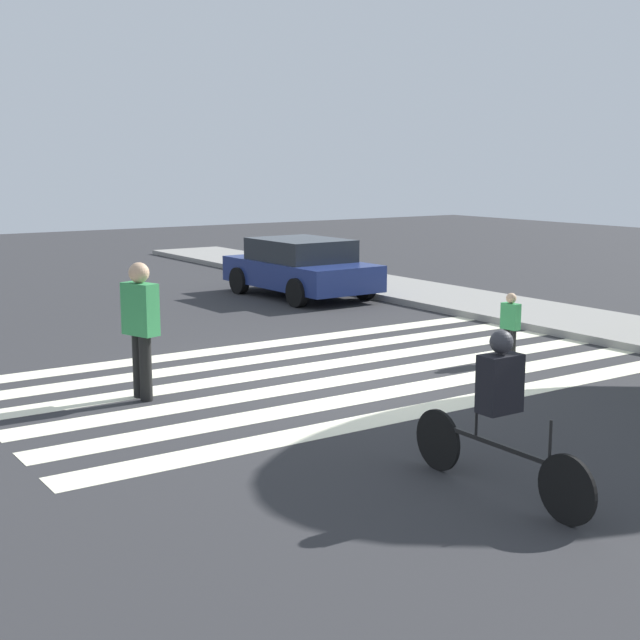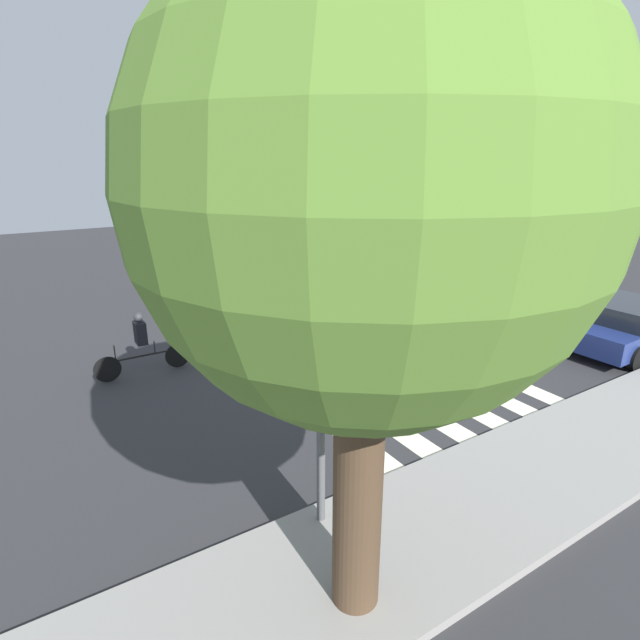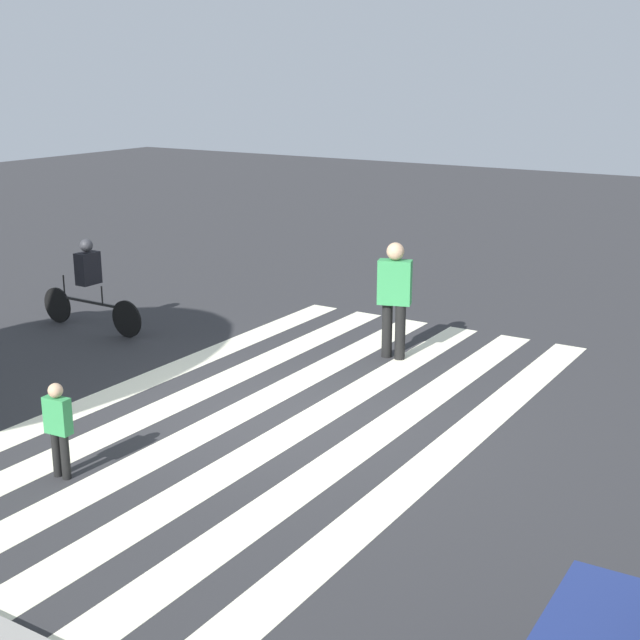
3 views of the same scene
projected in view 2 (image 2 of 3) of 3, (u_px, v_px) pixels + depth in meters
The scene contains 9 objects.
ground_plane at pixel (345, 353), 13.68m from camera, with size 60.00×60.00×0.00m, color #2D2D30.
sidewalk_curb at pixel (551, 465), 8.64m from camera, with size 36.00×2.50×0.14m.
crosswalk_stripes at pixel (345, 353), 13.68m from camera, with size 5.22×10.00×0.01m.
traffic_light at pixel (316, 332), 6.48m from camera, with size 0.60×0.50×4.27m.
street_tree at pixel (366, 194), 4.51m from camera, with size 4.39×4.39×7.08m.
pedestrian_adult_yellow_jacket at pixel (297, 292), 15.79m from camera, with size 0.55×0.38×1.83m.
pedestrian_adult_blue_shirt at pixel (382, 377), 10.76m from camera, with size 0.32×0.16×1.10m.
cyclist_near_curb at pixel (141, 341), 12.13m from camera, with size 2.32×0.40×1.59m.
car_parked_dark_suv at pixel (625, 325), 13.78m from camera, with size 4.07×2.15×1.36m.
Camera 2 is at (7.33, 10.38, 5.19)m, focal length 28.00 mm.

